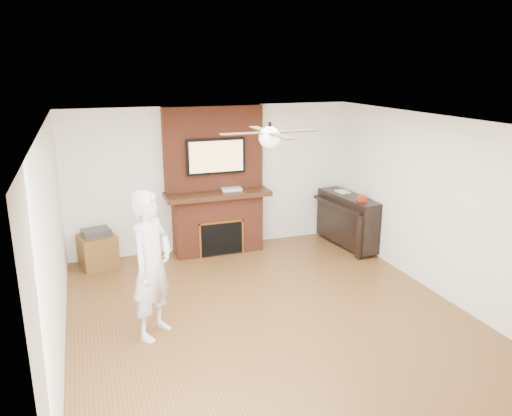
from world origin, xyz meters
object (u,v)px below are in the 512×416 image
object	(u,v)px
fireplace	(216,195)
person	(152,265)
side_table	(98,249)
piano	(348,219)

from	to	relation	value
fireplace	person	world-z (taller)	fireplace
side_table	person	bearing A→B (deg)	-90.84
person	side_table	size ratio (longest dim) A/B	2.77
piano	fireplace	bearing A→B (deg)	159.13
fireplace	side_table	size ratio (longest dim) A/B	3.85
fireplace	piano	world-z (taller)	fireplace
person	piano	xyz separation A→B (m)	(3.74, 1.96, -0.40)
person	piano	size ratio (longest dim) A/B	1.22
fireplace	piano	bearing A→B (deg)	-14.42
side_table	piano	distance (m)	4.32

